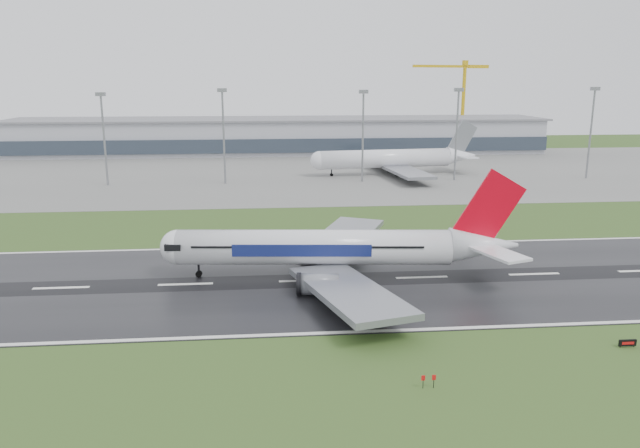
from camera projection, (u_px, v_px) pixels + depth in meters
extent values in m
plane|color=#2C491A|center=(306.00, 281.00, 101.95)|extent=(520.00, 520.00, 0.00)
cube|color=black|center=(306.00, 281.00, 101.94)|extent=(400.00, 45.00, 0.10)
cube|color=slate|center=(283.00, 171.00, 223.00)|extent=(400.00, 130.00, 0.08)
cube|color=#9899A3|center=(279.00, 136.00, 279.36)|extent=(240.00, 36.00, 15.00)
cylinder|color=gray|center=(104.00, 142.00, 190.56)|extent=(0.64, 0.64, 28.07)
cylinder|color=gray|center=(224.00, 139.00, 193.68)|extent=(0.64, 0.64, 29.24)
cylinder|color=gray|center=(363.00, 138.00, 197.67)|extent=(0.64, 0.64, 28.70)
cylinder|color=gray|center=(456.00, 137.00, 200.34)|extent=(0.64, 0.64, 29.26)
cylinder|color=gray|center=(590.00, 135.00, 204.36)|extent=(0.64, 0.64, 29.53)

